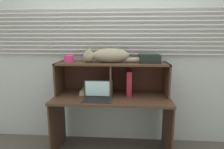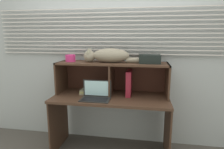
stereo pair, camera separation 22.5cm
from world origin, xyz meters
name	(u,v)px [view 2 (the right image)]	position (x,y,z in m)	size (l,w,h in m)	color
back_panel_with_blinds	(115,51)	(0.00, 0.55, 1.26)	(4.40, 0.08, 2.50)	#ACB1B5
desk	(111,108)	(0.00, 0.21, 0.59)	(1.40, 0.61, 0.73)	#442C1F
hutch_shelf_unit	(112,71)	(0.00, 0.35, 1.02)	(1.37, 0.38, 0.40)	#442C1F
cat	(108,56)	(-0.05, 0.31, 1.22)	(0.78, 0.19, 0.18)	gray
laptop	(96,95)	(-0.15, 0.09, 0.78)	(0.34, 0.21, 0.21)	black
binder_upright	(129,83)	(0.21, 0.31, 0.89)	(0.06, 0.26, 0.31)	maroon
book_stack	(89,91)	(-0.30, 0.31, 0.76)	(0.18, 0.25, 0.05)	#9C9170
small_basket	(70,58)	(-0.54, 0.31, 1.18)	(0.12, 0.12, 0.09)	#D23078
storage_box	(150,59)	(0.46, 0.31, 1.19)	(0.25, 0.19, 0.10)	black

